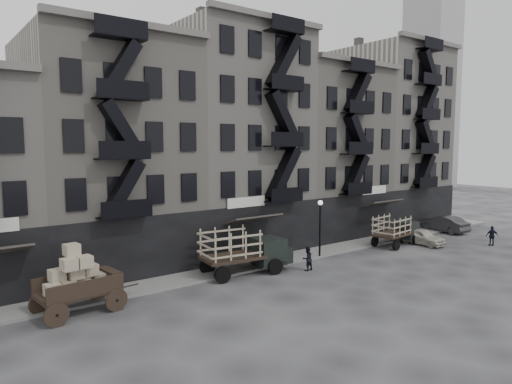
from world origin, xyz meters
TOP-DOWN VIEW (x-y plane):
  - ground at (0.00, 0.00)m, footprint 140.00×140.00m
  - sidewalk at (0.00, 3.75)m, footprint 55.00×2.50m
  - building_midwest at (-10.00, 9.83)m, footprint 10.00×11.35m
  - building_center at (-0.00, 9.82)m, footprint 10.00×11.35m
  - building_mideast at (10.00, 9.83)m, footprint 10.00×11.35m
  - building_east at (20.00, 9.82)m, footprint 10.00×11.35m
  - lamp_post at (3.00, 2.60)m, footprint 0.36×0.36m
  - distant_tower at (60.00, 30.00)m, footprint 8.00×8.00m
  - wagon at (-14.52, 1.95)m, footprint 4.31×2.64m
  - stake_truck_west at (-3.85, 2.58)m, footprint 6.23×3.10m
  - stake_truck_east at (11.11, 1.76)m, footprint 5.25×2.59m
  - car_east at (13.00, 0.63)m, footprint 1.60×3.87m
  - car_far at (19.57, 2.60)m, footprint 2.09×4.87m
  - pedestrian_mid at (-0.07, 0.69)m, footprint 0.78×0.61m
  - policeman at (17.20, -3.11)m, footprint 0.98×0.94m

SIDE VIEW (x-z plane):
  - ground at x=0.00m, z-range 0.00..0.00m
  - sidewalk at x=0.00m, z-range 0.00..0.15m
  - car_east at x=13.00m, z-range 0.00..1.31m
  - car_far at x=19.57m, z-range 0.00..1.56m
  - pedestrian_mid at x=-0.07m, z-range 0.00..1.60m
  - policeman at x=17.20m, z-range 0.00..1.64m
  - stake_truck_east at x=11.11m, z-range 0.18..2.72m
  - stake_truck_west at x=-3.85m, z-range 0.21..3.23m
  - wagon at x=-14.52m, z-range 0.25..3.70m
  - lamp_post at x=3.00m, z-range 0.64..4.92m
  - building_midwest at x=-10.00m, z-range -0.60..15.60m
  - building_mideast at x=10.00m, z-range -0.60..15.60m
  - building_center at x=0.00m, z-range -0.60..17.60m
  - building_east at x=20.00m, z-range -0.60..18.60m
  - distant_tower at x=60.00m, z-range 0.76..66.76m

